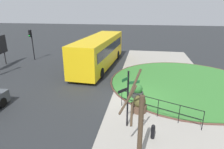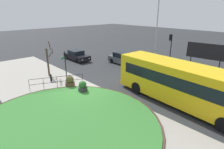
{
  "view_description": "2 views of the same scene",
  "coord_description": "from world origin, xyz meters",
  "px_view_note": "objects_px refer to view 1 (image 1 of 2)",
  "views": [
    {
      "loc": [
        -12.22,
        -0.41,
        6.03
      ],
      "look_at": [
        0.54,
        1.71,
        1.54
      ],
      "focal_mm": 31.2,
      "sensor_mm": 36.0,
      "label": 1
    },
    {
      "loc": [
        13.08,
        -8.46,
        6.93
      ],
      "look_at": [
        1.47,
        2.27,
        1.38
      ],
      "focal_mm": 29.65,
      "sensor_mm": 36.0,
      "label": 2
    }
  ],
  "objects_px": {
    "signpost_directional": "(128,96)",
    "bus_yellow": "(99,51)",
    "street_tree_bare": "(139,126)",
    "planter_kerbside": "(139,104)",
    "planter_near_signpost": "(137,92)",
    "traffic_light_far": "(31,38)",
    "bollard_foreground": "(153,131)"
  },
  "relations": [
    {
      "from": "signpost_directional",
      "to": "bus_yellow",
      "type": "height_order",
      "value": "bus_yellow"
    },
    {
      "from": "street_tree_bare",
      "to": "signpost_directional",
      "type": "bearing_deg",
      "value": 14.22
    },
    {
      "from": "bus_yellow",
      "to": "planter_kerbside",
      "type": "height_order",
      "value": "bus_yellow"
    },
    {
      "from": "bus_yellow",
      "to": "planter_near_signpost",
      "type": "distance_m",
      "value": 8.34
    },
    {
      "from": "bus_yellow",
      "to": "traffic_light_far",
      "type": "xyz_separation_m",
      "value": [
        1.42,
        8.47,
        0.92
      ]
    },
    {
      "from": "bus_yellow",
      "to": "street_tree_bare",
      "type": "bearing_deg",
      "value": -157.06
    },
    {
      "from": "street_tree_bare",
      "to": "bus_yellow",
      "type": "bearing_deg",
      "value": 19.1
    },
    {
      "from": "bollard_foreground",
      "to": "planter_kerbside",
      "type": "distance_m",
      "value": 2.59
    },
    {
      "from": "bollard_foreground",
      "to": "planter_near_signpost",
      "type": "distance_m",
      "value": 4.45
    },
    {
      "from": "signpost_directional",
      "to": "traffic_light_far",
      "type": "distance_m",
      "value": 17.26
    },
    {
      "from": "bus_yellow",
      "to": "street_tree_bare",
      "type": "xyz_separation_m",
      "value": [
        -13.1,
        -4.54,
        0.09
      ]
    },
    {
      "from": "planter_kerbside",
      "to": "signpost_directional",
      "type": "bearing_deg",
      "value": 160.63
    },
    {
      "from": "signpost_directional",
      "to": "bollard_foreground",
      "type": "height_order",
      "value": "signpost_directional"
    },
    {
      "from": "signpost_directional",
      "to": "traffic_light_far",
      "type": "bearing_deg",
      "value": 45.87
    },
    {
      "from": "traffic_light_far",
      "to": "planter_kerbside",
      "type": "bearing_deg",
      "value": 62.08
    },
    {
      "from": "planter_kerbside",
      "to": "bollard_foreground",
      "type": "bearing_deg",
      "value": -163.66
    },
    {
      "from": "planter_near_signpost",
      "to": "bus_yellow",
      "type": "bearing_deg",
      "value": 31.44
    },
    {
      "from": "bollard_foreground",
      "to": "planter_kerbside",
      "type": "xyz_separation_m",
      "value": [
        2.49,
        0.73,
        0.08
      ]
    },
    {
      "from": "traffic_light_far",
      "to": "planter_near_signpost",
      "type": "distance_m",
      "value": 15.47
    },
    {
      "from": "bus_yellow",
      "to": "planter_near_signpost",
      "type": "height_order",
      "value": "bus_yellow"
    },
    {
      "from": "signpost_directional",
      "to": "bollard_foreground",
      "type": "bearing_deg",
      "value": -121.27
    },
    {
      "from": "traffic_light_far",
      "to": "street_tree_bare",
      "type": "xyz_separation_m",
      "value": [
        -14.52,
        -13.01,
        -0.83
      ]
    },
    {
      "from": "bollard_foreground",
      "to": "street_tree_bare",
      "type": "distance_m",
      "value": 2.31
    },
    {
      "from": "planter_kerbside",
      "to": "street_tree_bare",
      "type": "relative_size",
      "value": 0.27
    },
    {
      "from": "traffic_light_far",
      "to": "planter_kerbside",
      "type": "relative_size",
      "value": 3.34
    },
    {
      "from": "bus_yellow",
      "to": "street_tree_bare",
      "type": "relative_size",
      "value": 2.9
    },
    {
      "from": "planter_near_signpost",
      "to": "street_tree_bare",
      "type": "relative_size",
      "value": 0.26
    },
    {
      "from": "signpost_directional",
      "to": "planter_near_signpost",
      "type": "xyz_separation_m",
      "value": [
        3.55,
        -0.4,
        -1.33
      ]
    },
    {
      "from": "signpost_directional",
      "to": "planter_kerbside",
      "type": "xyz_separation_m",
      "value": [
        1.68,
        -0.59,
        -1.32
      ]
    },
    {
      "from": "bollard_foreground",
      "to": "street_tree_bare",
      "type": "relative_size",
      "value": 0.2
    },
    {
      "from": "planter_near_signpost",
      "to": "street_tree_bare",
      "type": "xyz_separation_m",
      "value": [
        -6.06,
        -0.23,
        1.31
      ]
    },
    {
      "from": "bus_yellow",
      "to": "traffic_light_far",
      "type": "relative_size",
      "value": 3.19
    }
  ]
}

